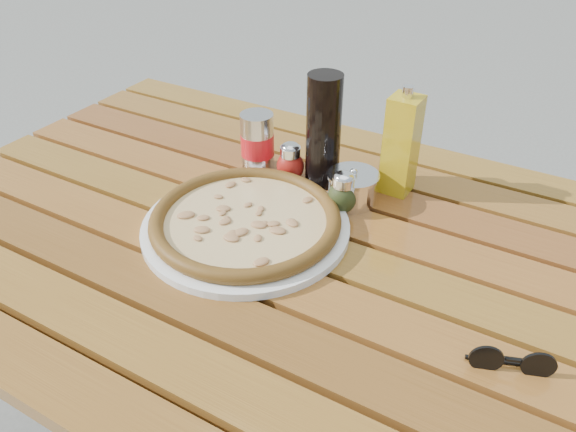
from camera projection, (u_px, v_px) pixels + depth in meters
The scene contains 10 objects.
table at pixel (282, 270), 1.01m from camera, with size 1.40×0.90×0.75m.
plate at pixel (246, 227), 0.97m from camera, with size 0.36×0.36×0.01m, color white.
pizza at pixel (246, 219), 0.96m from camera, with size 0.42×0.42×0.03m.
pepper_shaker at pixel (290, 162), 1.10m from camera, with size 0.07×0.07×0.08m.
oregano_shaker at pixel (343, 193), 1.00m from camera, with size 0.07×0.07×0.08m.
dark_bottle at pixel (323, 131), 1.05m from camera, with size 0.07×0.07×0.22m, color black.
soda_can at pixel (257, 143), 1.12m from camera, with size 0.08×0.08×0.12m.
olive_oil_cruet at pixel (401, 145), 1.03m from camera, with size 0.06×0.06×0.21m.
parmesan_tin at pixel (353, 188), 1.03m from camera, with size 0.12×0.12×0.07m.
sunglasses at pixel (512, 362), 0.72m from camera, with size 0.11×0.06×0.04m.
Camera 1 is at (0.39, -0.66, 1.33)m, focal length 35.00 mm.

